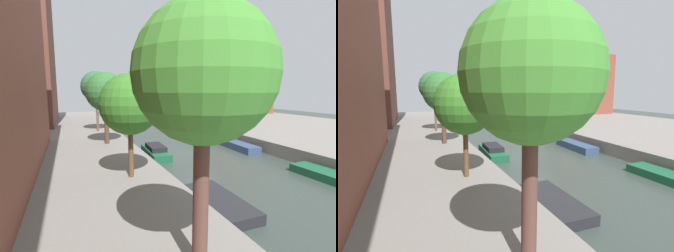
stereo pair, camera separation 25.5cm
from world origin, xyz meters
The scene contains 14 objects.
ground_plane centered at (0.00, 0.00, 0.00)m, with size 84.00×84.00×0.00m, color #333D38.
quay_right centered at (15.00, 0.00, 0.50)m, with size 20.00×64.00×1.00m, color gray.
apartment_tower_far centered at (-16.00, 18.02, 10.36)m, with size 10.00×13.61×18.71m, color brown.
low_block_right centered at (18.00, 21.23, 5.91)m, with size 10.00×10.78×9.81m, color brown.
street_tree_0 centered at (-6.88, -12.04, 5.35)m, with size 2.96×2.96×5.88m.
street_tree_1 centered at (-6.88, -5.48, 4.40)m, with size 2.79×2.79×4.81m.
street_tree_2 centered at (-6.88, 2.34, 4.88)m, with size 2.92×2.92×5.37m.
street_tree_3 centered at (-6.88, 8.59, 5.36)m, with size 2.95×2.95×5.85m.
parked_car centered at (8.54, 11.28, 1.60)m, with size 1.93×4.41×1.45m.
moored_boat_left_2 centered at (-3.63, -7.95, 0.22)m, with size 1.70×3.87×0.44m.
moored_boat_left_3 centered at (-3.43, 1.04, 0.36)m, with size 1.60×4.29×0.87m.
moored_boat_right_2 centered at (3.98, -7.02, 0.23)m, with size 1.49×3.18×0.47m.
moored_boat_right_3 centered at (3.92, 0.48, 0.28)m, with size 1.40×4.28×0.57m.
moored_boat_right_4 centered at (3.81, 7.52, 0.37)m, with size 1.46×3.39×0.90m.
Camera 2 is at (-9.21, -16.59, 5.06)m, focal length 26.36 mm.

